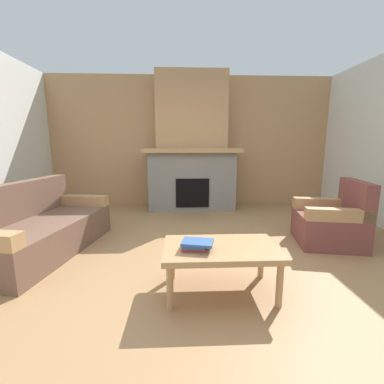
{
  "coord_description": "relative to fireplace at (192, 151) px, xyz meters",
  "views": [
    {
      "loc": [
        -0.23,
        -2.63,
        1.3
      ],
      "look_at": [
        -0.06,
        1.14,
        0.6
      ],
      "focal_mm": 24.09,
      "sensor_mm": 36.0,
      "label": 1
    }
  ],
  "objects": [
    {
      "name": "book_stack_near_edge",
      "position": [
        -0.1,
        -3.2,
        -0.69
      ],
      "size": [
        0.29,
        0.24,
        0.08
      ],
      "color": "#B23833",
      "rests_on": "coffee_table"
    },
    {
      "name": "couch",
      "position": [
        -1.94,
        -2.2,
        -0.88
      ],
      "size": [
        1.15,
        1.92,
        0.85
      ],
      "color": "brown",
      "rests_on": "ground"
    },
    {
      "name": "fireplace",
      "position": [
        0.0,
        0.0,
        0.0
      ],
      "size": [
        1.9,
        0.82,
        2.7
      ],
      "color": "gray",
      "rests_on": "ground"
    },
    {
      "name": "coffee_table",
      "position": [
        0.12,
        -3.15,
        -0.79
      ],
      "size": [
        1.0,
        0.6,
        0.43
      ],
      "color": "tan",
      "rests_on": "ground"
    },
    {
      "name": "ground",
      "position": [
        0.0,
        -2.62,
        -1.16
      ],
      "size": [
        9.0,
        9.0,
        0.0
      ],
      "primitive_type": "plane",
      "color": "#9E754C"
    },
    {
      "name": "wall_back_wood_panel",
      "position": [
        0.0,
        0.38,
        0.19
      ],
      "size": [
        6.0,
        0.12,
        2.7
      ],
      "primitive_type": "cube",
      "color": "tan",
      "rests_on": "ground"
    },
    {
      "name": "armchair",
      "position": [
        1.77,
        -2.08,
        -0.87
      ],
      "size": [
        0.89,
        0.89,
        0.85
      ],
      "color": "brown",
      "rests_on": "ground"
    }
  ]
}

